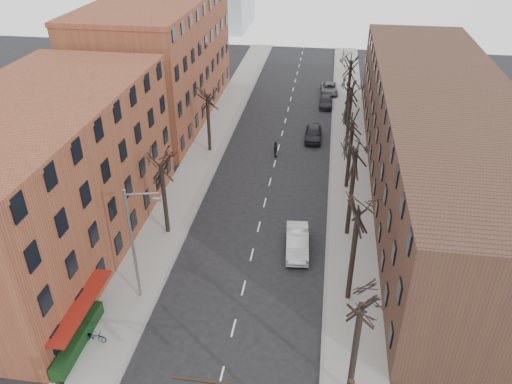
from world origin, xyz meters
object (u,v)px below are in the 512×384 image
at_px(parked_car_near, 313,133).
at_px(silver_sedan, 297,242).
at_px(parked_car_mid, 326,102).
at_px(bicycle, 94,336).

bearing_deg(parked_car_near, silver_sedan, -91.20).
distance_m(silver_sedan, parked_car_near, 21.60).
bearing_deg(silver_sedan, parked_car_near, 84.48).
distance_m(silver_sedan, parked_car_mid, 32.69).
xyz_separation_m(silver_sedan, parked_car_near, (0.25, 21.60, -0.03)).
bearing_deg(parked_car_mid, silver_sedan, -93.07).
distance_m(parked_car_near, bicycle, 35.56).
bearing_deg(parked_car_near, bicycle, -111.02).
xyz_separation_m(parked_car_mid, bicycle, (-13.61, -44.38, -0.05)).
xyz_separation_m(parked_car_near, parked_car_mid, (1.17, 11.07, -0.17)).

